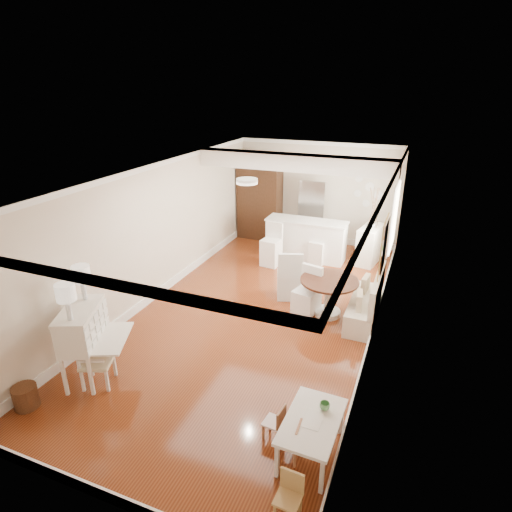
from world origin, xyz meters
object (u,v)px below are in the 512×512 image
Objects in this scene: kids_chair_c at (288,498)px; sideboard at (370,245)px; kids_chair_b at (274,422)px; pantry_cabinet at (260,199)px; slip_chair_near at (307,291)px; bar_stool_left at (271,245)px; dining_table at (328,298)px; kids_table at (311,437)px; fridge at (324,215)px; kids_chair_a at (289,441)px; bar_stool_right at (318,246)px; secretary_bureau at (85,343)px; slip_chair_far at (290,273)px; wicker_basket at (26,397)px; gustavian_armchair at (97,361)px; breakfast_counter at (306,239)px.

sideboard reaches higher than kids_chair_c.
kids_chair_b is 0.22× the size of pantry_cabinet.
bar_stool_left reaches higher than slip_chair_near.
kids_chair_c is at bearing -82.37° from dining_table.
fridge is at bearing 102.59° from kids_table.
kids_chair_a reaches higher than kids_chair_b.
bar_stool_right is (-1.42, 6.81, 0.19)m from kids_chair_c.
dining_table is 1.14× the size of sideboard.
kids_table is 0.46× the size of pantry_cabinet.
sideboard is (-0.23, 6.46, 0.20)m from kids_table.
bar_stool_left is (-2.47, 5.35, 0.27)m from kids_table.
bar_stool_right reaches higher than kids_chair_c.
bar_stool_left is at bearing -143.95° from sideboard.
secretary_bureau is 1.13× the size of slip_chair_far.
dining_table is at bearing 100.46° from kids_chair_c.
pantry_cabinet is 1.92m from fridge.
bar_stool_left is (1.48, 6.05, 0.37)m from wicker_basket.
secretary_bureau is 2.36× the size of kids_chair_b.
slip_chair_near is at bearing 106.67° from kids_table.
fridge reaches higher than slip_chair_far.
pantry_cabinet is at bearing 127.75° from dining_table.
kids_chair_b is (3.08, -0.09, -0.35)m from secretary_bureau.
gustavian_armchair reaches higher than kids_chair_b.
pantry_cabinet is at bearing 147.57° from breakfast_counter.
slip_chair_near is 0.52× the size of fridge.
secretary_bureau is 6.21m from breakfast_counter.
secretary_bureau is 3.62m from kids_table.
kids_chair_b is at bearing 85.24° from slip_chair_far.
slip_chair_near is at bearing 115.52° from slip_chair_far.
fridge reaches higher than slip_chair_near.
kids_chair_c is (3.95, -0.21, 0.11)m from wicker_basket.
bar_stool_left is at bearing -60.90° from pantry_cabinet.
gustavian_armchair reaches higher than dining_table.
fridge is (1.74, 7.06, 0.49)m from gustavian_armchair.
slip_chair_near reaches higher than kids_chair_c.
breakfast_counter is 1.61m from sideboard.
bar_stool_right is (2.53, 6.60, 0.29)m from wicker_basket.
wicker_basket is 7.08m from bar_stool_right.
wicker_basket is 0.32× the size of kids_table.
kids_chair_a is at bearing -71.77° from bar_stool_right.
kids_chair_c is 4.42m from slip_chair_near.
breakfast_counter reaches higher than wicker_basket.
wicker_basket is 0.36× the size of slip_chair_near.
secretary_bureau reaches higher than sideboard.
secretary_bureau reaches higher than slip_chair_far.
slip_chair_far is (-1.02, 3.84, 0.28)m from kids_chair_b.
slip_chair_near is 1.02× the size of bar_stool_right.
pantry_cabinet reaches higher than slip_chair_near.
sideboard is at bearing -175.62° from kids_chair_b.
gustavian_armchair is 0.76× the size of slip_chair_far.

